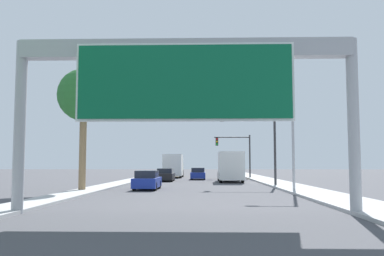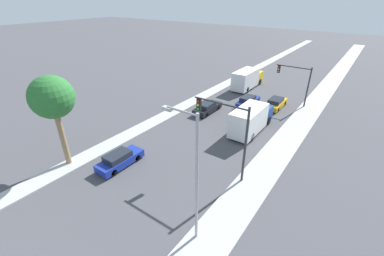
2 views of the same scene
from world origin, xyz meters
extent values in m
cube|color=#ABABAB|center=(7.75, 60.00, 0.07)|extent=(3.00, 120.00, 0.15)
cube|color=#ABABAB|center=(-7.25, 60.00, 0.07)|extent=(2.00, 120.00, 0.15)
cylinder|color=#9EA0A5|center=(-6.45, 18.00, 3.37)|extent=(0.44, 0.44, 6.75)
cylinder|color=#9EA0A5|center=(6.45, 18.00, 3.37)|extent=(0.44, 0.44, 6.75)
cube|color=#9EA0A5|center=(0.00, 18.00, 6.40)|extent=(12.90, 0.60, 0.70)
cube|color=white|center=(0.00, 17.70, 5.03)|extent=(8.34, 0.08, 3.03)
cube|color=#0A5B38|center=(0.00, 17.65, 5.03)|extent=(8.14, 0.16, 2.83)
cube|color=black|center=(-3.50, 48.66, 0.52)|extent=(1.80, 4.76, 0.70)
cube|color=#1E232D|center=(-3.50, 48.43, 1.14)|extent=(1.59, 2.47, 0.53)
cylinder|color=black|center=(-4.29, 50.14, 0.32)|extent=(0.22, 0.64, 0.64)
cylinder|color=black|center=(-2.71, 50.14, 0.32)|extent=(0.22, 0.64, 0.64)
cylinder|color=black|center=(-4.29, 47.19, 0.32)|extent=(0.22, 0.64, 0.64)
cylinder|color=black|center=(-2.71, 47.19, 0.32)|extent=(0.22, 0.64, 0.64)
cube|color=gold|center=(3.50, 55.64, 0.52)|extent=(1.79, 4.67, 0.69)
cube|color=#1E232D|center=(3.50, 55.40, 1.13)|extent=(1.57, 2.43, 0.53)
cylinder|color=black|center=(2.72, 57.09, 0.32)|extent=(0.22, 0.64, 0.64)
cylinder|color=black|center=(4.28, 57.09, 0.32)|extent=(0.22, 0.64, 0.64)
cylinder|color=black|center=(2.72, 54.19, 0.32)|extent=(0.22, 0.64, 0.64)
cylinder|color=black|center=(4.28, 54.19, 0.32)|extent=(0.22, 0.64, 0.64)
cube|color=navy|center=(-3.50, 33.57, 0.53)|extent=(1.71, 4.56, 0.70)
cube|color=#1E232D|center=(-3.50, 33.34, 1.14)|extent=(1.50, 2.37, 0.54)
cylinder|color=black|center=(-4.24, 34.98, 0.32)|extent=(0.22, 0.64, 0.64)
cylinder|color=black|center=(-2.76, 34.98, 0.32)|extent=(0.22, 0.64, 0.64)
cylinder|color=black|center=(-4.24, 32.15, 0.32)|extent=(0.22, 0.64, 0.64)
cylinder|color=black|center=(-2.76, 32.15, 0.32)|extent=(0.22, 0.64, 0.64)
cube|color=navy|center=(0.00, 54.00, 0.53)|extent=(1.77, 4.61, 0.71)
cube|color=#1E232D|center=(0.00, 53.77, 1.15)|extent=(1.56, 2.40, 0.54)
cylinder|color=black|center=(-0.77, 55.43, 0.32)|extent=(0.22, 0.64, 0.64)
cylinder|color=black|center=(0.77, 55.43, 0.32)|extent=(0.22, 0.64, 0.64)
cylinder|color=black|center=(-0.77, 52.57, 0.32)|extent=(0.22, 0.64, 0.64)
cylinder|color=black|center=(0.77, 52.57, 0.32)|extent=(0.22, 0.64, 0.64)
cube|color=yellow|center=(-3.50, 64.26, 1.23)|extent=(2.26, 2.22, 1.86)
cube|color=silver|center=(-3.50, 60.30, 1.74)|extent=(2.46, 5.70, 2.87)
cylinder|color=black|center=(-4.59, 64.15, 0.50)|extent=(0.28, 1.00, 1.00)
cylinder|color=black|center=(-2.41, 64.15, 0.50)|extent=(0.28, 1.00, 1.00)
cylinder|color=black|center=(-4.59, 58.88, 0.50)|extent=(0.28, 1.00, 1.00)
cylinder|color=black|center=(-2.41, 58.88, 0.50)|extent=(0.28, 1.00, 1.00)
cube|color=navy|center=(3.50, 49.96, 1.21)|extent=(2.27, 2.11, 1.83)
cube|color=silver|center=(3.50, 46.18, 1.71)|extent=(2.47, 5.44, 2.83)
cylinder|color=black|center=(2.40, 49.85, 0.50)|extent=(0.28, 1.00, 1.00)
cylinder|color=black|center=(4.60, 49.85, 0.50)|extent=(0.28, 1.00, 1.00)
cylinder|color=black|center=(2.40, 44.82, 0.50)|extent=(0.28, 1.00, 1.00)
cylinder|color=black|center=(4.60, 44.82, 0.50)|extent=(0.28, 1.00, 1.00)
cylinder|color=#2D2D30|center=(6.75, 38.00, 3.46)|extent=(0.20, 0.20, 6.91)
cylinder|color=#2D2D30|center=(4.31, 38.00, 6.61)|extent=(4.88, 0.14, 0.14)
cube|color=black|center=(2.26, 38.00, 6.04)|extent=(0.35, 0.28, 1.05)
cylinder|color=red|center=(2.26, 37.84, 6.39)|extent=(0.22, 0.04, 0.22)
cylinder|color=yellow|center=(2.26, 37.84, 6.04)|extent=(0.22, 0.04, 0.22)
cylinder|color=green|center=(2.26, 37.84, 5.69)|extent=(0.22, 0.04, 0.22)
cylinder|color=#2D2D30|center=(6.75, 58.00, 2.85)|extent=(0.20, 0.20, 5.70)
cylinder|color=#2D2D30|center=(4.41, 58.00, 5.40)|extent=(4.69, 0.14, 0.14)
cube|color=black|center=(2.44, 58.00, 4.82)|extent=(0.35, 0.28, 1.05)
cylinder|color=red|center=(2.44, 57.84, 5.17)|extent=(0.22, 0.04, 0.22)
cylinder|color=yellow|center=(2.44, 57.84, 4.82)|extent=(0.22, 0.04, 0.22)
cylinder|color=green|center=(2.44, 57.84, 4.47)|extent=(0.22, 0.04, 0.22)
cylinder|color=#8C704C|center=(-7.65, 30.89, 3.35)|extent=(0.48, 0.48, 6.71)
sphere|color=#286B2D|center=(-7.65, 30.89, 6.71)|extent=(3.65, 3.65, 3.65)
cylinder|color=#9EA0A5|center=(6.85, 31.04, 4.50)|extent=(0.18, 0.18, 9.00)
cylinder|color=#9EA0A5|center=(5.86, 31.04, 8.85)|extent=(1.98, 0.12, 0.12)
cube|color=#B2B2A8|center=(4.87, 31.04, 8.75)|extent=(0.60, 0.28, 0.20)
camera|label=1|loc=(0.74, 1.60, 1.92)|focal=40.00mm
camera|label=2|loc=(13.41, 21.40, 14.25)|focal=24.00mm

